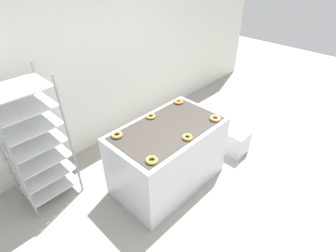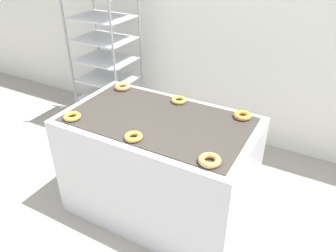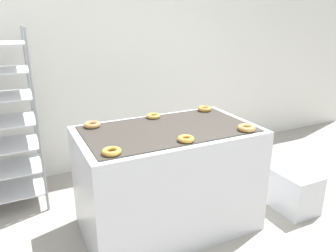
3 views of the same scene
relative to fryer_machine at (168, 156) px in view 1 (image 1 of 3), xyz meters
name	(u,v)px [view 1 (image 1 of 3)]	position (x,y,z in m)	size (l,w,h in m)	color
ground_plane	(207,207)	(0.00, -0.67, -0.45)	(14.00, 14.00, 0.00)	#9E998E
wall_back	(94,58)	(0.00, 1.45, 0.95)	(8.00, 0.05, 2.80)	silver
fryer_machine	(168,156)	(0.00, 0.00, 0.00)	(1.43, 0.85, 0.90)	silver
baking_rack_cart	(35,142)	(-1.22, 0.95, 0.40)	(0.63, 0.51, 1.66)	gray
glaze_bin	(235,142)	(1.17, -0.32, -0.26)	(0.32, 0.37, 0.38)	silver
donut_near_left	(152,160)	(-0.55, -0.30, 0.47)	(0.13, 0.13, 0.04)	gold
donut_near_center	(187,137)	(-0.01, -0.31, 0.47)	(0.12, 0.12, 0.04)	gold
donut_near_right	(215,118)	(0.53, -0.31, 0.47)	(0.14, 0.14, 0.04)	tan
donut_far_left	(117,135)	(-0.54, 0.30, 0.47)	(0.13, 0.13, 0.04)	#BC8349
donut_far_center	(151,116)	(0.01, 0.32, 0.47)	(0.13, 0.13, 0.03)	gold
donut_far_right	(178,102)	(0.54, 0.31, 0.47)	(0.13, 0.13, 0.04)	#C68437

